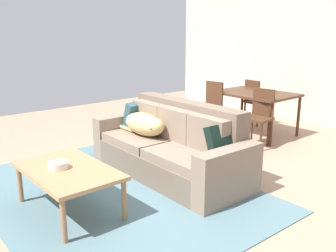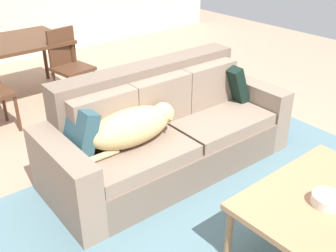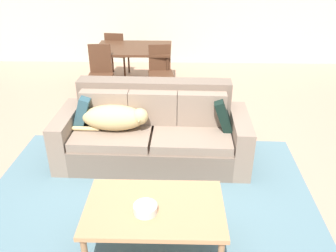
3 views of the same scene
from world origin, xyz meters
The scene contains 12 objects.
ground_plane centered at (0.00, 0.00, 0.00)m, with size 10.00×10.00×0.00m, color tan.
area_rug centered at (-0.15, -0.79, 0.01)m, with size 3.43×2.60×0.01m, color slate.
couch centered at (-0.15, 0.07, 0.35)m, with size 2.27×0.96×0.92m.
dog_on_left_cushion centered at (-0.57, -0.03, 0.59)m, with size 0.90×0.35×0.29m.
throw_pillow_by_left_arm centered at (-0.97, 0.14, 0.62)m, with size 0.11×0.39×0.39m, color #2C4F59.
throw_pillow_by_right_arm centered at (0.67, 0.09, 0.61)m, with size 0.10×0.38×0.38m, color black.
coffee_table centered at (-0.05, -1.39, 0.41)m, with size 1.15×0.72×0.46m.
bowl_on_coffee_table centered at (-0.11, -1.46, 0.49)m, with size 0.19×0.19×0.07m, color silver.
dining_table centered at (-0.63, 2.44, 0.68)m, with size 1.32×0.97×0.74m.
dining_chair_near_left centered at (-1.12, 1.83, 0.51)m, with size 0.43×0.43×0.93m.
dining_chair_near_right centered at (-0.14, 1.90, 0.51)m, with size 0.45×0.45×0.91m.
dining_chair_far_left centered at (-1.05, 3.03, 0.49)m, with size 0.44×0.44×0.87m.
Camera 3 is at (0.12, -3.59, 2.37)m, focal length 37.12 mm.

